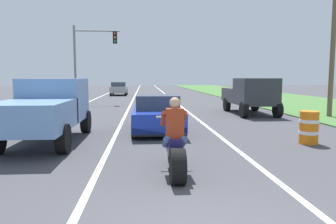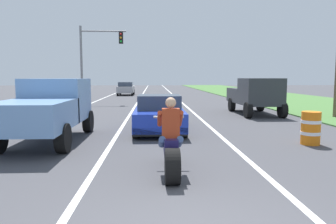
% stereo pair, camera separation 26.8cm
% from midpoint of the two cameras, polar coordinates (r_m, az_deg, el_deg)
% --- Properties ---
extents(lane_stripe_left_solid, '(0.14, 120.00, 0.01)m').
position_cam_midpoint_polar(lane_stripe_left_solid, '(24.12, -15.60, 1.12)').
color(lane_stripe_left_solid, white).
rests_on(lane_stripe_left_solid, ground).
extents(lane_stripe_right_solid, '(0.14, 120.00, 0.01)m').
position_cam_midpoint_polar(lane_stripe_right_solid, '(23.77, 1.67, 1.28)').
color(lane_stripe_right_solid, white).
rests_on(lane_stripe_right_solid, ground).
extents(lane_stripe_centre_dashed, '(0.14, 120.00, 0.01)m').
position_cam_midpoint_polar(lane_stripe_centre_dashed, '(23.68, -7.03, 1.21)').
color(lane_stripe_centre_dashed, white).
rests_on(lane_stripe_centre_dashed, ground).
extents(grass_verge_right, '(10.00, 120.00, 0.06)m').
position_cam_midpoint_polar(grass_verge_right, '(26.78, 23.76, 1.36)').
color(grass_verge_right, '#477538').
rests_on(grass_verge_right, ground).
extents(motorcycle_with_rider, '(0.70, 2.21, 1.62)m').
position_cam_midpoint_polar(motorcycle_with_rider, '(6.68, 0.05, -6.19)').
color(motorcycle_with_rider, black).
rests_on(motorcycle_with_rider, ground).
extents(sports_car_blue, '(1.84, 4.30, 1.37)m').
position_cam_midpoint_polar(sports_car_blue, '(12.24, -2.58, -0.38)').
color(sports_car_blue, '#1E38B2').
rests_on(sports_car_blue, ground).
extents(pickup_truck_left_lane_light_blue, '(2.02, 4.80, 1.98)m').
position_cam_midpoint_polar(pickup_truck_left_lane_light_blue, '(10.72, -21.38, 0.84)').
color(pickup_truck_left_lane_light_blue, '#6B93C6').
rests_on(pickup_truck_left_lane_light_blue, ground).
extents(pickup_truck_right_shoulder_dark_grey, '(2.02, 4.80, 1.98)m').
position_cam_midpoint_polar(pickup_truck_right_shoulder_dark_grey, '(18.33, 13.93, 3.11)').
color(pickup_truck_right_shoulder_dark_grey, '#2D3035').
rests_on(pickup_truck_right_shoulder_dark_grey, ground).
extents(traffic_light_mast_near, '(3.60, 0.34, 6.00)m').
position_cam_midpoint_polar(traffic_light_mast_near, '(26.09, -14.23, 10.15)').
color(traffic_light_mast_near, gray).
rests_on(traffic_light_mast_near, ground).
extents(utility_pole_roadside, '(0.24, 0.24, 8.84)m').
position_cam_midpoint_polar(utility_pole_roadside, '(18.25, 26.96, 13.04)').
color(utility_pole_roadside, brown).
rests_on(utility_pole_roadside, ground).
extents(construction_barrel_nearest, '(0.58, 0.58, 1.00)m').
position_cam_midpoint_polar(construction_barrel_nearest, '(10.67, 23.05, -2.52)').
color(construction_barrel_nearest, orange).
rests_on(construction_barrel_nearest, ground).
extents(distant_car_far_ahead, '(1.80, 4.00, 1.50)m').
position_cam_midpoint_polar(distant_car_far_ahead, '(37.27, -8.90, 4.15)').
color(distant_car_far_ahead, '#99999E').
rests_on(distant_car_far_ahead, ground).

